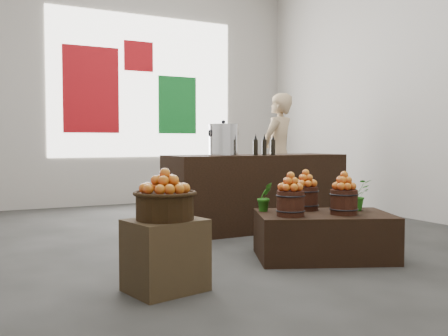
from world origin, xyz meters
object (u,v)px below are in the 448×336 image
display_table (324,236)px  stock_pot_left (223,141)px  wicker_basket (165,206)px  counter (256,192)px  crate (165,255)px  shopper (278,152)px

display_table → stock_pot_left: stock_pot_left is taller
wicker_basket → display_table: (1.62, 0.29, -0.40)m
counter → stock_pot_left: stock_pot_left is taller
crate → display_table: (1.62, 0.29, -0.05)m
stock_pot_left → counter: bearing=1.2°
wicker_basket → stock_pot_left: (1.40, 1.85, 0.47)m
crate → counter: (1.85, 1.86, 0.19)m
wicker_basket → display_table: size_ratio=0.34×
crate → stock_pot_left: bearing=53.0°
stock_pot_left → shopper: 1.99m
counter → shopper: (1.11, 1.22, 0.44)m
display_table → stock_pot_left: bearing=121.4°
wicker_basket → stock_pot_left: 2.37m
wicker_basket → shopper: bearing=46.3°
display_table → shopper: 3.17m
stock_pot_left → display_table: bearing=-81.9°
wicker_basket → counter: 2.63m
stock_pot_left → shopper: bearing=38.4°
crate → stock_pot_left: stock_pot_left is taller
crate → wicker_basket: bearing=0.0°
stock_pot_left → wicker_basket: bearing=-127.0°
display_table → stock_pot_left: (-0.22, 1.57, 0.86)m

